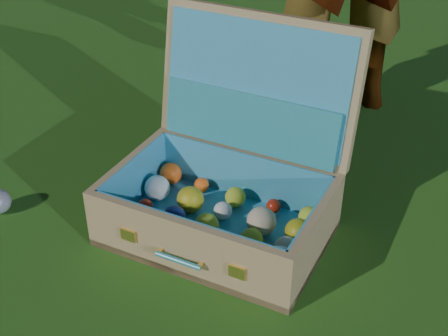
{
  "coord_description": "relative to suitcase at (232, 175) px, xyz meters",
  "views": [
    {
      "loc": [
        0.23,
        -1.34,
        1.09
      ],
      "look_at": [
        -0.11,
        0.03,
        0.17
      ],
      "focal_mm": 50.0,
      "sensor_mm": 36.0,
      "label": 1
    }
  ],
  "objects": [
    {
      "name": "suitcase",
      "position": [
        0.0,
        0.0,
        0.0
      ],
      "size": [
        0.67,
        0.61,
        0.55
      ],
      "rotation": [
        0.0,
        0.0,
        -0.22
      ],
      "color": "tan",
      "rests_on": "ground"
    },
    {
      "name": "ground",
      "position": [
        0.09,
        -0.02,
        -0.15
      ],
      "size": [
        60.0,
        60.0,
        0.0
      ],
      "primitive_type": "plane",
      "color": "#215114",
      "rests_on": "ground"
    }
  ]
}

